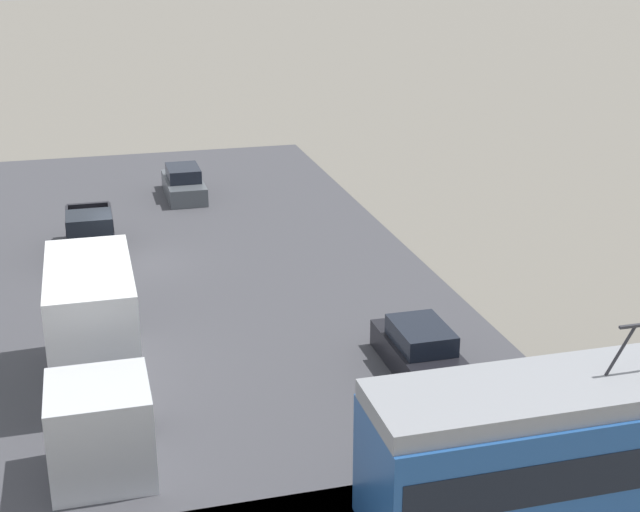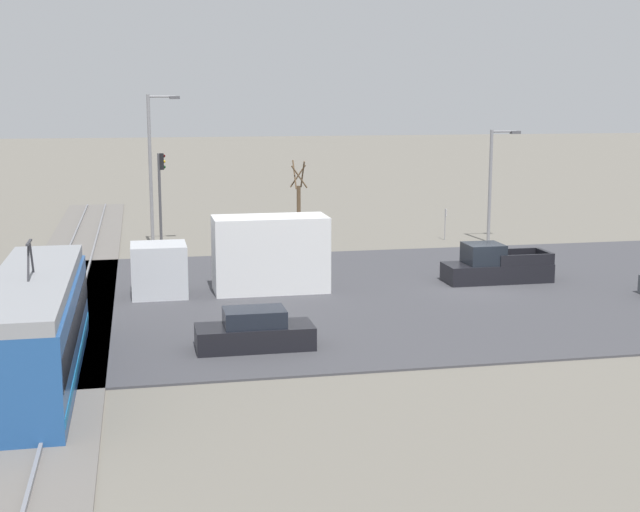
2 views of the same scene
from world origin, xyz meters
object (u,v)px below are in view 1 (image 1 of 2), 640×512
Objects in this scene: pickup_truck at (91,238)px; box_truck at (95,346)px; light_rail_tram at (627,440)px; sedan_car_1 at (184,184)px; sedan_car_0 at (420,352)px.

box_truck is at bearing 89.48° from pickup_truck.
light_rail_tram is 1.34× the size of box_truck.
pickup_truck is 1.16× the size of sedan_car_1.
pickup_truck is 9.02m from sedan_car_1.
sedan_car_1 reaches higher than sedan_car_0.
box_truck is at bearing -35.31° from light_rail_tram.
light_rail_tram is 14.02m from box_truck.
light_rail_tram is at bearing 144.69° from box_truck.
sedan_car_1 is at bearing -103.45° from box_truck.
box_truck reaches higher than sedan_car_1.
box_truck reaches higher than pickup_truck.
sedan_car_0 is at bearing -77.58° from sedan_car_1.
light_rail_tram is 7.73m from sedan_car_0.
light_rail_tram is 28.94m from sedan_car_1.
pickup_truck is at bearing -121.27° from sedan_car_1.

